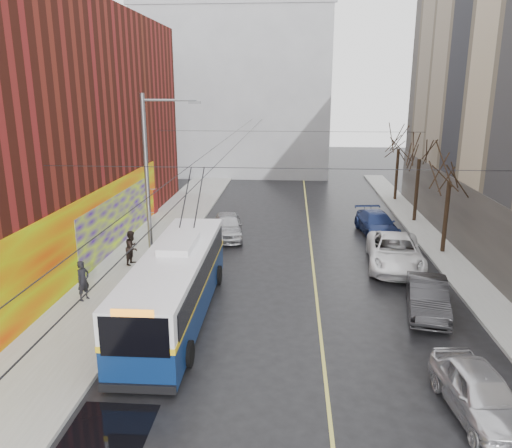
{
  "coord_description": "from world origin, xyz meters",
  "views": [
    {
      "loc": [
        0.28,
        -11.96,
        9.2
      ],
      "look_at": [
        -1.36,
        10.55,
        3.04
      ],
      "focal_mm": 35.0,
      "sensor_mm": 36.0,
      "label": 1
    }
  ],
  "objects_px": {
    "parked_car_a": "(480,393)",
    "following_car": "(227,226)",
    "trolleybus": "(176,283)",
    "parked_car_d": "(377,224)",
    "tree_near": "(451,168)",
    "tree_mid": "(420,148)",
    "pedestrian_b": "(132,248)",
    "pedestrian_a": "(83,281)",
    "streetlight_pole": "(151,187)",
    "parked_car_c": "(395,252)",
    "parked_car_b": "(427,297)",
    "tree_far": "(399,139)"
  },
  "relations": [
    {
      "from": "parked_car_b",
      "to": "parked_car_a",
      "type": "bearing_deg",
      "value": -82.37
    },
    {
      "from": "following_car",
      "to": "pedestrian_b",
      "type": "xyz_separation_m",
      "value": [
        -4.34,
        -5.68,
        0.28
      ]
    },
    {
      "from": "parked_car_a",
      "to": "parked_car_c",
      "type": "height_order",
      "value": "parked_car_c"
    },
    {
      "from": "parked_car_b",
      "to": "pedestrian_b",
      "type": "distance_m",
      "value": 14.9
    },
    {
      "from": "parked_car_d",
      "to": "following_car",
      "type": "height_order",
      "value": "following_car"
    },
    {
      "from": "streetlight_pole",
      "to": "pedestrian_b",
      "type": "xyz_separation_m",
      "value": [
        -1.94,
        2.58,
        -3.78
      ]
    },
    {
      "from": "tree_far",
      "to": "pedestrian_a",
      "type": "height_order",
      "value": "tree_far"
    },
    {
      "from": "tree_mid",
      "to": "tree_far",
      "type": "height_order",
      "value": "tree_mid"
    },
    {
      "from": "tree_near",
      "to": "tree_far",
      "type": "distance_m",
      "value": 14.0
    },
    {
      "from": "streetlight_pole",
      "to": "parked_car_a",
      "type": "xyz_separation_m",
      "value": [
        11.94,
        -8.97,
        -4.12
      ]
    },
    {
      "from": "parked_car_a",
      "to": "parked_car_c",
      "type": "xyz_separation_m",
      "value": [
        0.0,
        12.56,
        0.1
      ]
    },
    {
      "from": "parked_car_b",
      "to": "parked_car_d",
      "type": "bearing_deg",
      "value": 100.84
    },
    {
      "from": "streetlight_pole",
      "to": "parked_car_b",
      "type": "xyz_separation_m",
      "value": [
        12.19,
        -2.12,
        -4.12
      ]
    },
    {
      "from": "tree_mid",
      "to": "trolleybus",
      "type": "distance_m",
      "value": 21.38
    },
    {
      "from": "parked_car_a",
      "to": "pedestrian_b",
      "type": "relative_size",
      "value": 2.34
    },
    {
      "from": "parked_car_c",
      "to": "tree_near",
      "type": "bearing_deg",
      "value": 42.99
    },
    {
      "from": "streetlight_pole",
      "to": "pedestrian_a",
      "type": "distance_m",
      "value": 5.09
    },
    {
      "from": "tree_far",
      "to": "pedestrian_b",
      "type": "distance_m",
      "value": 24.74
    },
    {
      "from": "tree_near",
      "to": "pedestrian_b",
      "type": "relative_size",
      "value": 3.5
    },
    {
      "from": "parked_car_c",
      "to": "pedestrian_a",
      "type": "xyz_separation_m",
      "value": [
        -14.58,
        -5.72,
        0.22
      ]
    },
    {
      "from": "trolleybus",
      "to": "following_car",
      "type": "bearing_deg",
      "value": 86.33
    },
    {
      "from": "tree_far",
      "to": "pedestrian_a",
      "type": "distance_m",
      "value": 28.68
    },
    {
      "from": "streetlight_pole",
      "to": "parked_car_d",
      "type": "xyz_separation_m",
      "value": [
        11.97,
        9.68,
        -4.12
      ]
    },
    {
      "from": "following_car",
      "to": "pedestrian_a",
      "type": "xyz_separation_m",
      "value": [
        -5.04,
        -10.39,
        0.26
      ]
    },
    {
      "from": "streetlight_pole",
      "to": "trolleybus",
      "type": "xyz_separation_m",
      "value": [
        1.77,
        -3.26,
        -3.34
      ]
    },
    {
      "from": "parked_car_d",
      "to": "pedestrian_a",
      "type": "distance_m",
      "value": 18.79
    },
    {
      "from": "tree_near",
      "to": "parked_car_b",
      "type": "height_order",
      "value": "tree_near"
    },
    {
      "from": "tree_far",
      "to": "parked_car_c",
      "type": "bearing_deg",
      "value": -101.03
    },
    {
      "from": "tree_near",
      "to": "pedestrian_b",
      "type": "bearing_deg",
      "value": -168.67
    },
    {
      "from": "tree_mid",
      "to": "parked_car_c",
      "type": "bearing_deg",
      "value": -108.78
    },
    {
      "from": "parked_car_a",
      "to": "parked_car_d",
      "type": "relative_size",
      "value": 0.85
    },
    {
      "from": "pedestrian_a",
      "to": "pedestrian_b",
      "type": "relative_size",
      "value": 0.98
    },
    {
      "from": "tree_near",
      "to": "parked_car_b",
      "type": "distance_m",
      "value": 9.63
    },
    {
      "from": "tree_mid",
      "to": "parked_car_a",
      "type": "relative_size",
      "value": 1.56
    },
    {
      "from": "streetlight_pole",
      "to": "tree_mid",
      "type": "relative_size",
      "value": 1.35
    },
    {
      "from": "parked_car_a",
      "to": "parked_car_b",
      "type": "distance_m",
      "value": 6.85
    },
    {
      "from": "tree_near",
      "to": "following_car",
      "type": "xyz_separation_m",
      "value": [
        -12.74,
        2.26,
        -4.19
      ]
    },
    {
      "from": "parked_car_b",
      "to": "pedestrian_a",
      "type": "distance_m",
      "value": 14.84
    },
    {
      "from": "trolleybus",
      "to": "parked_car_d",
      "type": "height_order",
      "value": "trolleybus"
    },
    {
      "from": "following_car",
      "to": "pedestrian_b",
      "type": "relative_size",
      "value": 2.53
    },
    {
      "from": "tree_mid",
      "to": "pedestrian_b",
      "type": "relative_size",
      "value": 3.65
    },
    {
      "from": "pedestrian_b",
      "to": "streetlight_pole",
      "type": "bearing_deg",
      "value": -132.32
    },
    {
      "from": "trolleybus",
      "to": "tree_mid",
      "type": "bearing_deg",
      "value": 50.04
    },
    {
      "from": "parked_car_c",
      "to": "parked_car_d",
      "type": "relative_size",
      "value": 1.19
    },
    {
      "from": "tree_mid",
      "to": "pedestrian_a",
      "type": "xyz_separation_m",
      "value": [
        -17.78,
        -15.13,
        -4.2
      ]
    },
    {
      "from": "streetlight_pole",
      "to": "tree_near",
      "type": "relative_size",
      "value": 1.41
    },
    {
      "from": "tree_far",
      "to": "parked_car_c",
      "type": "relative_size",
      "value": 1.1
    },
    {
      "from": "tree_near",
      "to": "parked_car_a",
      "type": "distance_m",
      "value": 15.89
    },
    {
      "from": "parked_car_a",
      "to": "following_car",
      "type": "relative_size",
      "value": 0.92
    },
    {
      "from": "tree_mid",
      "to": "following_car",
      "type": "height_order",
      "value": "tree_mid"
    }
  ]
}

